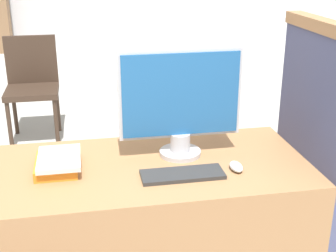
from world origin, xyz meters
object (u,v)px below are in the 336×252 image
book_stack (57,163)px  far_chair (32,82)px  keyboard (182,174)px  monitor (181,103)px  mouse (236,167)px

book_stack → far_chair: (-0.31, 2.29, -0.26)m
keyboard → book_stack: book_stack is taller
monitor → mouse: bearing=-45.1°
far_chair → monitor: bearing=-68.0°
keyboard → monitor: bearing=80.5°
book_stack → mouse: bearing=-10.9°
keyboard → mouse: 0.23m
mouse → book_stack: 0.73m
keyboard → mouse: (0.23, 0.01, 0.01)m
keyboard → far_chair: 2.58m
mouse → far_chair: far_chair is taller
mouse → keyboard: bearing=-176.5°
keyboard → book_stack: 0.52m
monitor → keyboard: (-0.03, -0.21, -0.23)m
monitor → keyboard: size_ratio=1.59×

